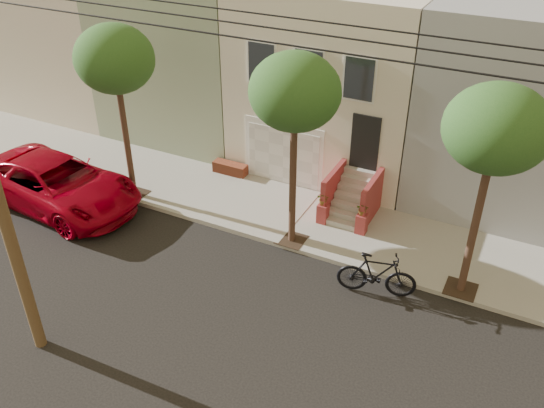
% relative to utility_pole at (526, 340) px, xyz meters
% --- Properties ---
extents(ground, '(90.00, 90.00, 0.00)m').
position_rel_utility_pole_xyz_m(ground, '(-8.00, 3.20, -5.19)').
color(ground, black).
rests_on(ground, ground).
extents(sidewalk, '(40.00, 3.70, 0.15)m').
position_rel_utility_pole_xyz_m(sidewalk, '(-8.00, 8.55, -5.11)').
color(sidewalk, gray).
rests_on(sidewalk, ground).
extents(house_row, '(33.10, 11.70, 7.00)m').
position_rel_utility_pole_xyz_m(house_row, '(-8.00, 14.39, -1.54)').
color(house_row, beige).
rests_on(house_row, sidewalk).
extents(tree_left, '(2.70, 2.57, 6.30)m').
position_rel_utility_pole_xyz_m(tree_left, '(-13.50, 7.10, 0.07)').
color(tree_left, '#2D2116').
rests_on(tree_left, sidewalk).
extents(tree_mid, '(2.70, 2.57, 6.30)m').
position_rel_utility_pole_xyz_m(tree_mid, '(-7.00, 7.10, 0.07)').
color(tree_mid, '#2D2116').
rests_on(tree_mid, sidewalk).
extents(tree_right, '(2.70, 2.57, 6.30)m').
position_rel_utility_pole_xyz_m(tree_right, '(-1.50, 7.10, 0.07)').
color(tree_right, '#2D2116').
rests_on(tree_right, sidewalk).
extents(utility_pole, '(23.60, 1.22, 10.00)m').
position_rel_utility_pole_xyz_m(utility_pole, '(0.00, 0.00, 0.00)').
color(utility_pole, '#4D3523').
rests_on(utility_pole, ground).
extents(pickup_truck, '(6.71, 3.51, 1.80)m').
position_rel_utility_pole_xyz_m(pickup_truck, '(-15.54, 5.46, -4.28)').
color(pickup_truck, '#990012').
rests_on(pickup_truck, ground).
extents(motorcycle, '(2.40, 1.19, 1.39)m').
position_rel_utility_pole_xyz_m(motorcycle, '(-3.75, 5.97, -4.49)').
color(motorcycle, black).
rests_on(motorcycle, ground).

